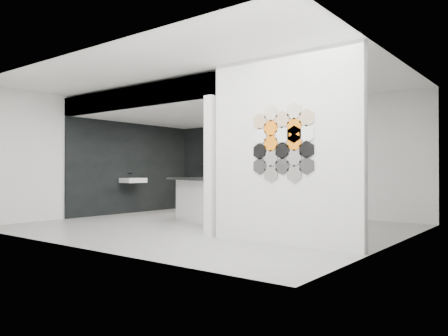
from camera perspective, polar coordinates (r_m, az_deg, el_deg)
floor at (r=8.65m, az=-1.76°, el=-7.66°), size 7.00×6.00×0.01m
partition_panel at (r=6.50m, az=7.82°, el=2.36°), size 2.45×0.15×2.80m
bay_clad_back at (r=11.74m, az=2.58°, el=0.01°), size 4.40×0.04×2.35m
bay_clad_left at (r=11.74m, az=-11.76°, el=0.02°), size 0.04×4.00×2.35m
bulkhead at (r=10.29m, az=-3.81°, el=7.76°), size 4.40×4.00×0.40m
corner_column at (r=7.29m, az=-1.79°, el=0.28°), size 0.16×0.16×2.35m
fascia_beam at (r=8.97m, az=-12.08°, el=8.99°), size 4.40×0.16×0.40m
wall_basin at (r=11.44m, az=-11.78°, el=-1.60°), size 0.40×0.60×0.12m
display_shelf at (r=11.59m, az=2.69°, el=0.63°), size 3.00×0.15×0.04m
kitchen_island at (r=9.46m, az=-2.97°, el=-4.07°), size 1.95×1.45×1.44m
stockpot at (r=12.38m, az=-2.18°, el=1.10°), size 0.27×0.27×0.19m
kettle at (r=11.18m, az=5.87°, el=1.21°), size 0.21×0.21×0.17m
glass_bowl at (r=10.88m, az=8.52°, el=1.06°), size 0.16×0.16×0.09m
glass_vase at (r=10.88m, az=8.52°, el=1.19°), size 0.12×0.12×0.14m
bottle_dark at (r=11.89m, az=0.73°, el=1.11°), size 0.08×0.08×0.17m
utensil_cup at (r=12.25m, az=-1.47°, el=0.92°), size 0.10×0.10×0.11m
hex_tile_cluster at (r=6.41m, az=7.70°, el=3.34°), size 1.04×0.02×1.16m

